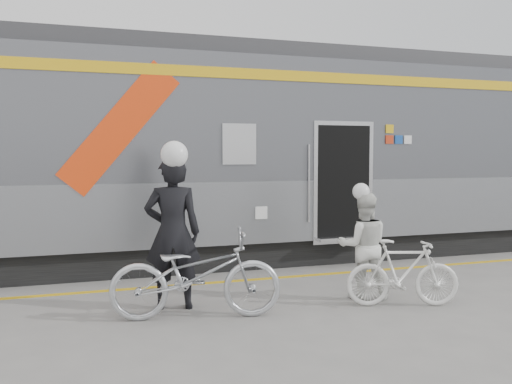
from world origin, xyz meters
name	(u,v)px	position (x,y,z in m)	size (l,w,h in m)	color
ground	(258,322)	(0.00, 0.00, 0.00)	(90.00, 90.00, 0.00)	slate
train	(208,155)	(0.35, 4.19, 2.05)	(24.00, 3.17, 4.10)	black
safety_strip	(217,282)	(0.00, 2.15, 0.00)	(24.00, 0.12, 0.01)	gold
man	(173,233)	(-0.90, 0.94, 1.03)	(0.75, 0.49, 2.06)	black
bicycle_left	(196,274)	(-0.70, 0.39, 0.57)	(0.75, 2.16, 1.13)	#B8BCC1
woman	(363,246)	(1.79, 0.59, 0.76)	(0.74, 0.58, 1.53)	silver
bicycle_right	(403,273)	(2.09, 0.04, 0.46)	(0.43, 1.54, 0.93)	silver
helmet_man	(172,143)	(-0.90, 0.94, 2.24)	(0.36, 0.36, 0.36)	white
helmet_woman	(364,184)	(1.79, 0.59, 1.65)	(0.24, 0.24, 0.24)	white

